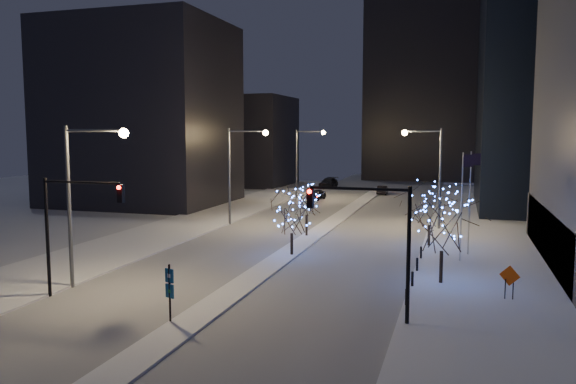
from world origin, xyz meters
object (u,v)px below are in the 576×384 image
at_px(street_lamp_w_far, 303,154).
at_px(holiday_tree_plaza_far, 430,205).
at_px(traffic_signal_east, 377,230).
at_px(holiday_tree_median_near, 292,215).
at_px(car_mid, 382,190).
at_px(traffic_signal_west, 69,218).
at_px(street_lamp_w_near, 83,184).
at_px(holiday_tree_median_far, 307,201).
at_px(street_lamp_w_mid, 239,163).
at_px(car_far, 329,183).
at_px(holiday_tree_plaza_near, 442,225).
at_px(car_near, 316,195).
at_px(street_lamp_east, 431,165).
at_px(wayfinding_sign, 170,288).
at_px(construction_sign, 510,279).

relative_size(street_lamp_w_far, holiday_tree_plaza_far, 1.85).
distance_m(street_lamp_w_far, traffic_signal_east, 54.07).
xyz_separation_m(street_lamp_w_far, holiday_tree_median_near, (9.44, -37.55, -3.24)).
bearing_deg(car_mid, traffic_signal_west, 78.77).
bearing_deg(street_lamp_w_near, holiday_tree_median_far, 67.69).
bearing_deg(street_lamp_w_mid, car_far, 90.09).
distance_m(car_mid, car_far, 13.54).
bearing_deg(holiday_tree_plaza_near, car_far, 109.31).
relative_size(street_lamp_w_mid, car_near, 2.34).
xyz_separation_m(car_mid, holiday_tree_median_far, (-2.00, -37.72, 2.65)).
bearing_deg(street_lamp_w_mid, street_lamp_w_near, -90.00).
distance_m(street_lamp_east, wayfinding_sign, 34.32).
distance_m(street_lamp_east, traffic_signal_west, 35.30).
relative_size(street_lamp_w_near, wayfinding_sign, 3.26).
xyz_separation_m(street_lamp_w_mid, car_near, (2.35, 23.53, -5.77)).
height_order(car_mid, car_far, car_far).
xyz_separation_m(street_lamp_w_far, street_lamp_east, (19.02, -22.00, -0.05)).
distance_m(car_far, holiday_tree_plaza_far, 51.59).
distance_m(street_lamp_w_mid, car_mid, 35.37).
xyz_separation_m(traffic_signal_east, holiday_tree_median_near, (-8.44, 13.45, -1.50)).
relative_size(street_lamp_w_far, street_lamp_east, 1.00).
height_order(street_lamp_w_far, holiday_tree_median_far, street_lamp_w_far).
bearing_deg(street_lamp_east, wayfinding_sign, -108.84).
distance_m(street_lamp_w_near, holiday_tree_plaza_far, 27.45).
distance_m(holiday_tree_median_far, holiday_tree_plaza_near, 18.11).
xyz_separation_m(car_near, holiday_tree_plaza_far, (17.09, -29.37, 2.83)).
xyz_separation_m(traffic_signal_west, traffic_signal_east, (17.38, 1.00, 0.00)).
bearing_deg(holiday_tree_plaza_near, holiday_tree_plaza_far, 96.52).
bearing_deg(street_lamp_w_near, street_lamp_w_mid, 90.00).
bearing_deg(wayfinding_sign, holiday_tree_median_near, 103.73).
height_order(car_near, car_mid, car_near).
height_order(street_lamp_w_mid, construction_sign, street_lamp_w_mid).
bearing_deg(holiday_tree_plaza_far, holiday_tree_median_far, 172.70).
bearing_deg(traffic_signal_west, street_lamp_w_far, 90.55).
bearing_deg(holiday_tree_median_far, street_lamp_w_far, 106.00).
distance_m(holiday_tree_median_far, holiday_tree_plaza_far, 11.09).
relative_size(holiday_tree_plaza_far, wayfinding_sign, 1.76).
xyz_separation_m(street_lamp_w_near, construction_sign, (24.62, 4.82, -5.17)).
height_order(traffic_signal_west, construction_sign, traffic_signal_west).
bearing_deg(holiday_tree_median_near, street_lamp_east, 58.36).
bearing_deg(holiday_tree_median_far, street_lamp_w_near, -112.31).
bearing_deg(holiday_tree_median_far, traffic_signal_west, -109.38).
bearing_deg(traffic_signal_west, street_lamp_w_mid, 91.06).
bearing_deg(traffic_signal_east, traffic_signal_west, -176.71).
distance_m(street_lamp_east, car_near, 27.06).
bearing_deg(construction_sign, holiday_tree_plaza_near, 170.70).
bearing_deg(holiday_tree_plaza_near, construction_sign, -33.26).
bearing_deg(street_lamp_w_far, holiday_tree_plaza_near, -64.02).
xyz_separation_m(car_mid, holiday_tree_plaza_near, (10.35, -50.96, 3.16)).
height_order(street_lamp_w_mid, street_lamp_east, same).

